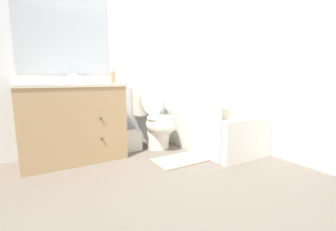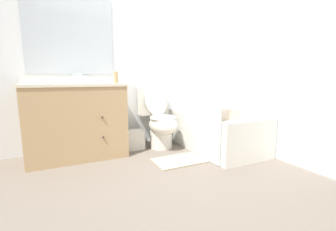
{
  "view_description": "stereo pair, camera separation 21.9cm",
  "coord_description": "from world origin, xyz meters",
  "px_view_note": "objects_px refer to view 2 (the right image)",
  "views": [
    {
      "loc": [
        -1.14,
        -1.41,
        0.93
      ],
      "look_at": [
        0.14,
        0.72,
        0.53
      ],
      "focal_mm": 24.0,
      "sensor_mm": 36.0,
      "label": 1
    },
    {
      "loc": [
        -0.95,
        -1.52,
        0.93
      ],
      "look_at": [
        0.14,
        0.72,
        0.53
      ],
      "focal_mm": 24.0,
      "sensor_mm": 36.0,
      "label": 2
    }
  ],
  "objects_px": {
    "vanity_cabinet": "(77,120)",
    "tissue_box": "(79,79)",
    "bathtub": "(214,130)",
    "bath_mat": "(179,161)",
    "toilet": "(159,119)",
    "hand_towel_folded": "(33,80)",
    "soap_dispenser": "(116,77)",
    "bath_towel_folded": "(225,114)",
    "sink_faucet": "(74,81)",
    "wastebasket": "(134,140)"
  },
  "relations": [
    {
      "from": "vanity_cabinet",
      "to": "toilet",
      "type": "bearing_deg",
      "value": -2.88
    },
    {
      "from": "sink_faucet",
      "to": "tissue_box",
      "type": "height_order",
      "value": "sink_faucet"
    },
    {
      "from": "soap_dispenser",
      "to": "hand_towel_folded",
      "type": "bearing_deg",
      "value": -171.28
    },
    {
      "from": "vanity_cabinet",
      "to": "wastebasket",
      "type": "relative_size",
      "value": 4.37
    },
    {
      "from": "sink_faucet",
      "to": "bathtub",
      "type": "bearing_deg",
      "value": -19.1
    },
    {
      "from": "wastebasket",
      "to": "hand_towel_folded",
      "type": "distance_m",
      "value": 1.36
    },
    {
      "from": "soap_dispenser",
      "to": "vanity_cabinet",
      "type": "bearing_deg",
      "value": 177.42
    },
    {
      "from": "toilet",
      "to": "sink_faucet",
      "type": "bearing_deg",
      "value": 167.46
    },
    {
      "from": "toilet",
      "to": "tissue_box",
      "type": "relative_size",
      "value": 5.9
    },
    {
      "from": "vanity_cabinet",
      "to": "hand_towel_folded",
      "type": "relative_size",
      "value": 5.08
    },
    {
      "from": "toilet",
      "to": "tissue_box",
      "type": "bearing_deg",
      "value": 169.19
    },
    {
      "from": "bathtub",
      "to": "hand_towel_folded",
      "type": "bearing_deg",
      "value": 173.09
    },
    {
      "from": "vanity_cabinet",
      "to": "tissue_box",
      "type": "distance_m",
      "value": 0.5
    },
    {
      "from": "tissue_box",
      "to": "bath_mat",
      "type": "bearing_deg",
      "value": -40.71
    },
    {
      "from": "bathtub",
      "to": "sink_faucet",
      "type": "bearing_deg",
      "value": 160.9
    },
    {
      "from": "toilet",
      "to": "tissue_box",
      "type": "height_order",
      "value": "tissue_box"
    },
    {
      "from": "hand_towel_folded",
      "to": "bath_mat",
      "type": "xyz_separation_m",
      "value": [
        1.41,
        -0.52,
        -0.91
      ]
    },
    {
      "from": "tissue_box",
      "to": "bath_towel_folded",
      "type": "relative_size",
      "value": 0.49
    },
    {
      "from": "bathtub",
      "to": "bath_towel_folded",
      "type": "bearing_deg",
      "value": -112.66
    },
    {
      "from": "bath_towel_folded",
      "to": "bath_mat",
      "type": "distance_m",
      "value": 0.75
    },
    {
      "from": "bathtub",
      "to": "bath_mat",
      "type": "distance_m",
      "value": 0.78
    },
    {
      "from": "vanity_cabinet",
      "to": "tissue_box",
      "type": "relative_size",
      "value": 7.32
    },
    {
      "from": "toilet",
      "to": "vanity_cabinet",
      "type": "bearing_deg",
      "value": 177.12
    },
    {
      "from": "soap_dispenser",
      "to": "hand_towel_folded",
      "type": "xyz_separation_m",
      "value": [
        -0.87,
        -0.13,
        -0.03
      ]
    },
    {
      "from": "bath_mat",
      "to": "bath_towel_folded",
      "type": "bearing_deg",
      "value": -14.5
    },
    {
      "from": "bathtub",
      "to": "soap_dispenser",
      "type": "xyz_separation_m",
      "value": [
        -1.23,
        0.39,
        0.71
      ]
    },
    {
      "from": "wastebasket",
      "to": "hand_towel_folded",
      "type": "relative_size",
      "value": 1.16
    },
    {
      "from": "hand_towel_folded",
      "to": "bath_mat",
      "type": "bearing_deg",
      "value": -20.4
    },
    {
      "from": "sink_faucet",
      "to": "bathtub",
      "type": "xyz_separation_m",
      "value": [
        1.7,
        -0.59,
        -0.67
      ]
    },
    {
      "from": "soap_dispenser",
      "to": "hand_towel_folded",
      "type": "height_order",
      "value": "soap_dispenser"
    },
    {
      "from": "wastebasket",
      "to": "hand_towel_folded",
      "type": "height_order",
      "value": "hand_towel_folded"
    },
    {
      "from": "toilet",
      "to": "hand_towel_folded",
      "type": "bearing_deg",
      "value": -175.94
    },
    {
      "from": "sink_faucet",
      "to": "wastebasket",
      "type": "height_order",
      "value": "sink_faucet"
    },
    {
      "from": "wastebasket",
      "to": "tissue_box",
      "type": "height_order",
      "value": "tissue_box"
    },
    {
      "from": "toilet",
      "to": "hand_towel_folded",
      "type": "relative_size",
      "value": 4.09
    },
    {
      "from": "bathtub",
      "to": "bath_towel_folded",
      "type": "xyz_separation_m",
      "value": [
        -0.17,
        -0.4,
        0.29
      ]
    },
    {
      "from": "wastebasket",
      "to": "bath_mat",
      "type": "xyz_separation_m",
      "value": [
        0.32,
        -0.68,
        -0.12
      ]
    },
    {
      "from": "toilet",
      "to": "hand_towel_folded",
      "type": "height_order",
      "value": "hand_towel_folded"
    },
    {
      "from": "toilet",
      "to": "bath_mat",
      "type": "bearing_deg",
      "value": -93.39
    },
    {
      "from": "bathtub",
      "to": "bath_towel_folded",
      "type": "distance_m",
      "value": 0.52
    },
    {
      "from": "bathtub",
      "to": "bath_mat",
      "type": "bearing_deg",
      "value": -158.84
    },
    {
      "from": "bathtub",
      "to": "hand_towel_folded",
      "type": "height_order",
      "value": "hand_towel_folded"
    },
    {
      "from": "wastebasket",
      "to": "soap_dispenser",
      "type": "relative_size",
      "value": 1.44
    },
    {
      "from": "soap_dispenser",
      "to": "tissue_box",
      "type": "bearing_deg",
      "value": 159.16
    },
    {
      "from": "bathtub",
      "to": "soap_dispenser",
      "type": "bearing_deg",
      "value": 162.47
    },
    {
      "from": "toilet",
      "to": "bathtub",
      "type": "relative_size",
      "value": 0.64
    },
    {
      "from": "sink_faucet",
      "to": "bathtub",
      "type": "relative_size",
      "value": 0.1
    },
    {
      "from": "sink_faucet",
      "to": "soap_dispenser",
      "type": "distance_m",
      "value": 0.51
    },
    {
      "from": "toilet",
      "to": "soap_dispenser",
      "type": "relative_size",
      "value": 5.09
    },
    {
      "from": "wastebasket",
      "to": "hand_towel_folded",
      "type": "xyz_separation_m",
      "value": [
        -1.09,
        -0.16,
        0.8
      ]
    }
  ]
}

